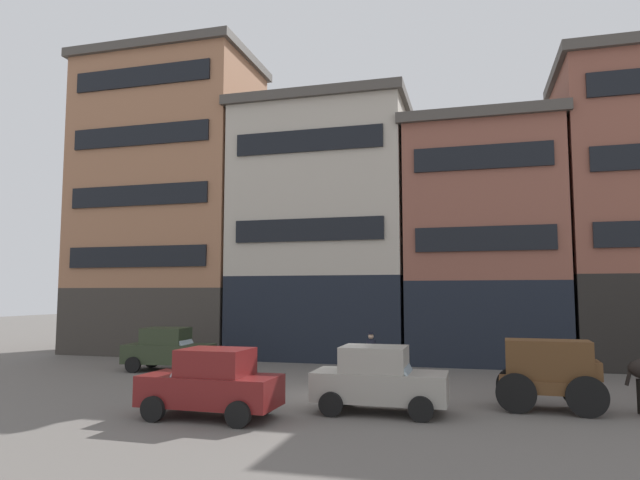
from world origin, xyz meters
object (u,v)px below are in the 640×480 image
sedan_light (379,379)px  pedestrian_officer (371,352)px  sedan_dark (212,383)px  sedan_parked_curb (168,349)px  cargo_wagon (550,370)px

sedan_light → pedestrian_officer: 6.73m
sedan_light → pedestrian_officer: (-1.38, 6.59, 0.07)m
sedan_dark → sedan_light: 4.60m
sedan_light → pedestrian_officer: sedan_light is taller
sedan_light → sedan_parked_curb: bearing=149.1°
sedan_parked_curb → pedestrian_officer: bearing=3.4°
sedan_dark → sedan_light: bearing=23.4°
sedan_dark → pedestrian_officer: (2.84, 8.41, 0.07)m
sedan_dark → sedan_light: (4.22, 1.82, 0.00)m
cargo_wagon → sedan_dark: cargo_wagon is taller
pedestrian_officer → sedan_dark: bearing=-108.7°
sedan_light → sedan_dark: bearing=-156.6°
sedan_dark → sedan_light: size_ratio=1.01×
cargo_wagon → sedan_parked_curb: (-14.80, 4.53, -0.23)m
sedan_dark → cargo_wagon: bearing=20.7°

